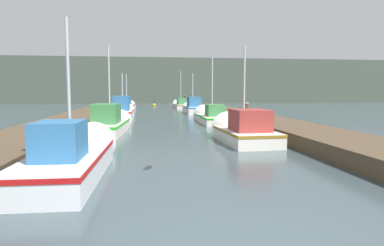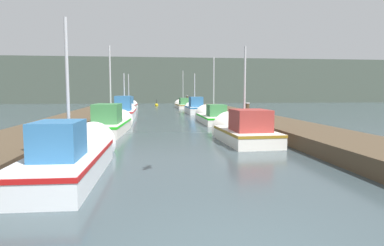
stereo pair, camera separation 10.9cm
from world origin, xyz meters
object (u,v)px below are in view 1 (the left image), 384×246
object	(u,v)px
fishing_boat_7	(180,105)
mooring_piling_0	(246,116)
fishing_boat_1	(242,131)
mooring_piling_3	(185,101)
mooring_piling_1	(32,150)
fishing_boat_2	(111,123)
fishing_boat_0	(75,155)
mooring_piling_2	(195,104)
fishing_boat_6	(127,106)
fishing_boat_4	(123,111)
fishing_boat_5	(193,108)
channel_buoy	(154,105)
fishing_boat_3	(210,117)

from	to	relation	value
fishing_boat_7	mooring_piling_0	xyz separation A→B (m)	(1.15, -23.62, 0.37)
fishing_boat_1	mooring_piling_3	bearing A→B (deg)	85.59
fishing_boat_1	mooring_piling_1	size ratio (longest dim) A/B	3.99
fishing_boat_2	mooring_piling_1	world-z (taller)	fishing_boat_2
fishing_boat_0	fishing_boat_1	world-z (taller)	fishing_boat_1
mooring_piling_1	mooring_piling_2	distance (m)	29.24
fishing_boat_1	fishing_boat_6	bearing A→B (deg)	102.65
fishing_boat_4	fishing_boat_6	xyz separation A→B (m)	(-0.19, 9.14, -0.03)
fishing_boat_5	fishing_boat_0	bearing A→B (deg)	-106.31
fishing_boat_4	fishing_boat_5	bearing A→B (deg)	36.24
fishing_boat_2	mooring_piling_3	size ratio (longest dim) A/B	4.27
fishing_boat_4	fishing_boat_5	world-z (taller)	fishing_boat_5
fishing_boat_1	fishing_boat_7	distance (m)	27.72
fishing_boat_2	fishing_boat_5	distance (m)	14.50
mooring_piling_3	channel_buoy	bearing A→B (deg)	174.67
fishing_boat_0	fishing_boat_6	distance (m)	26.62
fishing_boat_5	mooring_piling_3	world-z (taller)	fishing_boat_5
fishing_boat_2	fishing_boat_3	world-z (taller)	fishing_boat_2
mooring_piling_1	fishing_boat_6	bearing A→B (deg)	87.95
fishing_boat_3	mooring_piling_2	size ratio (longest dim) A/B	4.87
fishing_boat_0	mooring_piling_0	xyz separation A→B (m)	(7.09, 8.56, 0.32)
mooring_piling_2	fishing_boat_4	bearing A→B (deg)	-123.70
fishing_boat_6	mooring_piling_2	xyz separation A→B (m)	(7.28, 1.50, 0.12)
fishing_boat_7	mooring_piling_0	bearing A→B (deg)	-88.56
fishing_boat_6	mooring_piling_3	size ratio (longest dim) A/B	4.45
fishing_boat_7	mooring_piling_0	size ratio (longest dim) A/B	4.25
fishing_boat_1	fishing_boat_5	world-z (taller)	fishing_boat_1
fishing_boat_3	mooring_piling_1	distance (m)	15.04
fishing_boat_1	fishing_boat_3	size ratio (longest dim) A/B	0.76
fishing_boat_3	fishing_boat_6	xyz separation A→B (m)	(-6.19, 13.33, 0.14)
fishing_boat_7	mooring_piling_3	world-z (taller)	fishing_boat_7
mooring_piling_1	channel_buoy	bearing A→B (deg)	83.85
fishing_boat_5	channel_buoy	distance (m)	15.48
fishing_boat_2	mooring_piling_0	distance (m)	7.03
fishing_boat_2	fishing_boat_3	xyz separation A→B (m)	(6.00, 4.73, -0.10)
fishing_boat_2	fishing_boat_5	bearing A→B (deg)	69.69
fishing_boat_3	mooring_piling_0	world-z (taller)	fishing_boat_3
fishing_boat_4	fishing_boat_5	xyz separation A→B (m)	(5.95, 4.30, -0.01)
fishing_boat_0	mooring_piling_1	world-z (taller)	fishing_boat_0
mooring_piling_2	mooring_piling_0	bearing A→B (deg)	-90.20
mooring_piling_1	channel_buoy	distance (m)	37.10
mooring_piling_1	fishing_boat_7	bearing A→B (deg)	77.68
fishing_boat_6	fishing_boat_5	bearing A→B (deg)	-36.21
fishing_boat_3	fishing_boat_7	bearing A→B (deg)	90.22
channel_buoy	mooring_piling_2	bearing A→B (deg)	-64.25
fishing_boat_5	mooring_piling_0	size ratio (longest dim) A/B	3.34
fishing_boat_5	mooring_piling_1	size ratio (longest dim) A/B	4.31
fishing_boat_4	mooring_piling_2	bearing A→B (deg)	56.68
fishing_boat_7	mooring_piling_1	bearing A→B (deg)	-103.66
channel_buoy	fishing_boat_2	bearing A→B (deg)	-95.71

